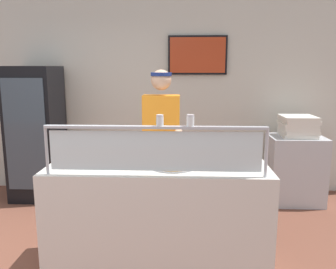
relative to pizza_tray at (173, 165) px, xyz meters
name	(u,v)px	position (x,y,z in m)	size (l,w,h in m)	color
ground_plane	(163,233)	(-0.13, 0.68, -0.97)	(12.00, 12.00, 0.00)	brown
shop_rear_unit	(169,97)	(-0.13, 2.17, 0.39)	(6.30, 0.13, 2.70)	beige
serving_counter	(158,217)	(-0.13, 0.03, -0.49)	(1.90, 0.69, 0.95)	silver
sneeze_guard	(155,144)	(-0.13, -0.26, 0.24)	(1.72, 0.06, 0.39)	#B2B5BC
pizza_tray	(173,165)	(0.00, 0.00, 0.00)	(0.41, 0.41, 0.04)	#9EA0A8
pizza_server	(177,163)	(0.03, -0.02, 0.02)	(0.07, 0.28, 0.01)	#ADAFB7
parmesan_shaker	(160,121)	(-0.09, -0.26, 0.41)	(0.06, 0.06, 0.09)	white
pepper_flake_shaker	(190,121)	(0.14, -0.26, 0.41)	(0.06, 0.06, 0.09)	white
worker_figure	(162,142)	(-0.14, 0.72, 0.04)	(0.41, 0.50, 1.76)	#23232D
drink_fridge	(36,133)	(-1.92, 1.72, -0.07)	(0.63, 0.66, 1.80)	black
prep_shelf	(295,169)	(1.57, 1.68, -0.52)	(0.70, 0.55, 0.89)	#B7BABF
pizza_box_stack	(298,126)	(1.57, 1.68, 0.06)	(0.45, 0.44, 0.27)	silver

